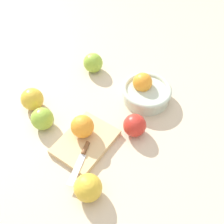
{
  "coord_description": "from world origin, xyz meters",
  "views": [
    {
      "loc": [
        0.49,
        0.41,
        0.76
      ],
      "look_at": [
        -0.03,
        0.09,
        0.04
      ],
      "focal_mm": 43.31,
      "sensor_mm": 36.0,
      "label": 1
    }
  ],
  "objects_px": {
    "apple_front_right": "(42,119)",
    "apple_back_center": "(135,125)",
    "knife": "(82,157)",
    "apple_back_right": "(88,188)",
    "apple_front_left": "(93,63)",
    "orange_on_board": "(82,126)",
    "apple_front_right_2": "(32,99)",
    "cutting_board": "(86,142)",
    "bowl": "(146,91)"
  },
  "relations": [
    {
      "from": "cutting_board",
      "to": "apple_back_right",
      "type": "height_order",
      "value": "apple_back_right"
    },
    {
      "from": "knife",
      "to": "apple_front_right_2",
      "type": "bearing_deg",
      "value": -107.92
    },
    {
      "from": "cutting_board",
      "to": "apple_front_right",
      "type": "relative_size",
      "value": 2.58
    },
    {
      "from": "apple_front_right",
      "to": "apple_back_center",
      "type": "distance_m",
      "value": 0.32
    },
    {
      "from": "knife",
      "to": "apple_back_right",
      "type": "height_order",
      "value": "apple_back_right"
    },
    {
      "from": "apple_back_center",
      "to": "apple_front_left",
      "type": "bearing_deg",
      "value": -122.55
    },
    {
      "from": "orange_on_board",
      "to": "apple_back_center",
      "type": "bearing_deg",
      "value": 128.78
    },
    {
      "from": "bowl",
      "to": "knife",
      "type": "height_order",
      "value": "bowl"
    },
    {
      "from": "cutting_board",
      "to": "apple_front_right",
      "type": "xyz_separation_m",
      "value": [
        0.01,
        -0.17,
        0.03
      ]
    },
    {
      "from": "apple_front_right",
      "to": "apple_front_left",
      "type": "distance_m",
      "value": 0.34
    },
    {
      "from": "bowl",
      "to": "apple_front_left",
      "type": "bearing_deg",
      "value": -96.51
    },
    {
      "from": "orange_on_board",
      "to": "apple_front_right_2",
      "type": "bearing_deg",
      "value": -93.61
    },
    {
      "from": "bowl",
      "to": "apple_back_center",
      "type": "relative_size",
      "value": 2.37
    },
    {
      "from": "bowl",
      "to": "orange_on_board",
      "type": "distance_m",
      "value": 0.29
    },
    {
      "from": "bowl",
      "to": "orange_on_board",
      "type": "xyz_separation_m",
      "value": [
        0.27,
        -0.09,
        0.02
      ]
    },
    {
      "from": "knife",
      "to": "apple_back_right",
      "type": "bearing_deg",
      "value": 45.85
    },
    {
      "from": "cutting_board",
      "to": "orange_on_board",
      "type": "relative_size",
      "value": 2.64
    },
    {
      "from": "bowl",
      "to": "apple_back_right",
      "type": "height_order",
      "value": "bowl"
    },
    {
      "from": "orange_on_board",
      "to": "apple_front_right",
      "type": "height_order",
      "value": "orange_on_board"
    },
    {
      "from": "apple_front_right_2",
      "to": "apple_back_center",
      "type": "xyz_separation_m",
      "value": [
        -0.09,
        0.38,
        -0.0
      ]
    },
    {
      "from": "apple_back_right",
      "to": "apple_front_right",
      "type": "bearing_deg",
      "value": -113.73
    },
    {
      "from": "apple_front_left",
      "to": "apple_back_center",
      "type": "xyz_separation_m",
      "value": [
        0.19,
        0.3,
        -0.0
      ]
    },
    {
      "from": "apple_back_right",
      "to": "apple_front_right_2",
      "type": "xyz_separation_m",
      "value": [
        -0.17,
        -0.37,
        0.0
      ]
    },
    {
      "from": "apple_front_left",
      "to": "apple_back_center",
      "type": "height_order",
      "value": "apple_front_left"
    },
    {
      "from": "apple_front_right",
      "to": "apple_front_left",
      "type": "xyz_separation_m",
      "value": [
        -0.34,
        -0.02,
        0.0
      ]
    },
    {
      "from": "knife",
      "to": "apple_front_left",
      "type": "relative_size",
      "value": 1.91
    },
    {
      "from": "bowl",
      "to": "apple_front_left",
      "type": "xyz_separation_m",
      "value": [
        -0.03,
        -0.26,
        0.0
      ]
    },
    {
      "from": "apple_back_right",
      "to": "apple_front_right",
      "type": "distance_m",
      "value": 0.31
    },
    {
      "from": "apple_front_right",
      "to": "apple_back_center",
      "type": "bearing_deg",
      "value": 116.83
    },
    {
      "from": "apple_front_right",
      "to": "apple_back_center",
      "type": "relative_size",
      "value": 1.0
    },
    {
      "from": "apple_front_right_2",
      "to": "apple_back_center",
      "type": "bearing_deg",
      "value": 104.08
    },
    {
      "from": "cutting_board",
      "to": "apple_front_right_2",
      "type": "height_order",
      "value": "apple_front_right_2"
    },
    {
      "from": "apple_front_left",
      "to": "apple_back_right",
      "type": "bearing_deg",
      "value": 33.08
    },
    {
      "from": "bowl",
      "to": "apple_front_right_2",
      "type": "distance_m",
      "value": 0.42
    },
    {
      "from": "orange_on_board",
      "to": "apple_front_right_2",
      "type": "xyz_separation_m",
      "value": [
        -0.02,
        -0.24,
        -0.02
      ]
    },
    {
      "from": "cutting_board",
      "to": "apple_back_center",
      "type": "relative_size",
      "value": 2.57
    },
    {
      "from": "orange_on_board",
      "to": "apple_front_left",
      "type": "relative_size",
      "value": 0.95
    },
    {
      "from": "bowl",
      "to": "apple_front_left",
      "type": "relative_size",
      "value": 2.31
    },
    {
      "from": "apple_front_right",
      "to": "orange_on_board",
      "type": "bearing_deg",
      "value": 103.04
    },
    {
      "from": "apple_front_left",
      "to": "apple_front_right_2",
      "type": "xyz_separation_m",
      "value": [
        0.29,
        -0.07,
        0.0
      ]
    },
    {
      "from": "apple_front_right",
      "to": "apple_back_center",
      "type": "height_order",
      "value": "same"
    },
    {
      "from": "orange_on_board",
      "to": "apple_front_right",
      "type": "bearing_deg",
      "value": -76.96
    },
    {
      "from": "apple_front_right",
      "to": "apple_front_left",
      "type": "bearing_deg",
      "value": -176.6
    },
    {
      "from": "orange_on_board",
      "to": "apple_front_left",
      "type": "height_order",
      "value": "orange_on_board"
    },
    {
      "from": "apple_front_right",
      "to": "cutting_board",
      "type": "bearing_deg",
      "value": 94.89
    },
    {
      "from": "orange_on_board",
      "to": "knife",
      "type": "xyz_separation_m",
      "value": [
        0.08,
        0.05,
        -0.03
      ]
    },
    {
      "from": "apple_back_right",
      "to": "apple_back_center",
      "type": "height_order",
      "value": "apple_back_right"
    },
    {
      "from": "apple_back_right",
      "to": "apple_back_center",
      "type": "distance_m",
      "value": 0.27
    },
    {
      "from": "apple_back_right",
      "to": "apple_front_left",
      "type": "relative_size",
      "value": 1.01
    },
    {
      "from": "orange_on_board",
      "to": "knife",
      "type": "distance_m",
      "value": 0.1
    }
  ]
}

